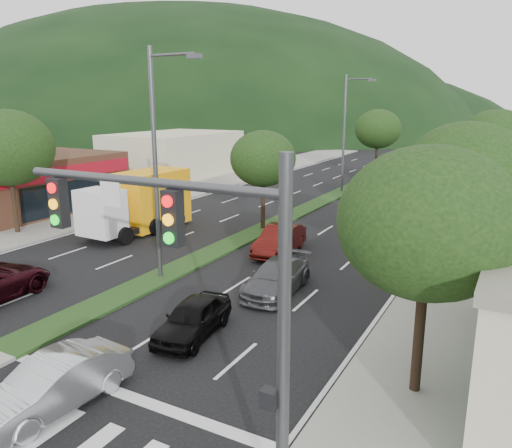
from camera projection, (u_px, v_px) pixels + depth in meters
The scene contains 24 objects.
sidewalk_right at pixel (490, 228), 31.34m from camera, with size 5.00×90.00×0.15m, color gray.
sidewalk_left at pixel (167, 193), 43.11m from camera, with size 6.00×90.00×0.15m, color gray.
median at pixel (321, 201), 39.68m from camera, with size 1.60×56.00×0.12m, color #1A3413.
traffic_signal at pixel (206, 277), 9.18m from camera, with size 6.12×0.40×7.00m.
shop_left at pixel (22, 182), 36.63m from camera, with size 10.15×12.00×4.00m.
bldg_left_far at pixel (174, 155), 53.04m from camera, with size 9.00×14.00×4.60m, color beige.
hill_far at pixel (167, 129), 146.69m from camera, with size 176.00×132.00×82.00m, color black.
tree_r_a at pixel (428, 223), 12.50m from camera, with size 4.60×4.60×6.63m.
tree_r_b at pixel (466, 175), 19.28m from camera, with size 4.80×4.80×6.94m.
tree_r_c at pixel (483, 161), 26.19m from camera, with size 4.40×4.40×6.48m.
tree_r_d at pixel (496, 140), 34.63m from camera, with size 5.00×5.00×7.17m.
tree_r_e at pixel (503, 136), 43.24m from camera, with size 4.60×4.60×6.71m.
tree_med_near at pixel (263, 159), 30.09m from camera, with size 4.00×4.00×6.02m.
tree_med_far at pixel (378, 129), 52.17m from camera, with size 4.80×4.80×6.94m.
tree_l_a at pixel (8, 148), 28.85m from camera, with size 5.20×5.20×7.25m.
streetlight_near at pixel (159, 155), 21.18m from camera, with size 2.60×0.25×10.00m.
streetlight_mid at pixel (346, 128), 42.54m from camera, with size 2.60×0.25×10.00m.
sedan_silver at pixel (54, 384), 12.84m from camera, with size 1.48×4.24×1.40m, color #B6B9BE.
car_queue_a at pixel (193, 318), 16.89m from camera, with size 1.52×3.78×1.29m, color black.
car_queue_b at pixel (277, 277), 20.82m from camera, with size 1.84×4.54×1.32m, color #47474C.
car_queue_c at pixel (280, 240), 26.13m from camera, with size 1.55×4.45×1.47m, color #52110D.
car_queue_d at pixel (432, 203), 35.72m from camera, with size 2.30×4.99×1.39m, color black.
box_truck at pixel (142, 204), 30.45m from camera, with size 3.11×7.44×3.62m.
motorhome at pixel (451, 179), 38.95m from camera, with size 4.02×9.57×3.56m.
Camera 1 is at (13.96, -8.74, 7.77)m, focal length 35.00 mm.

